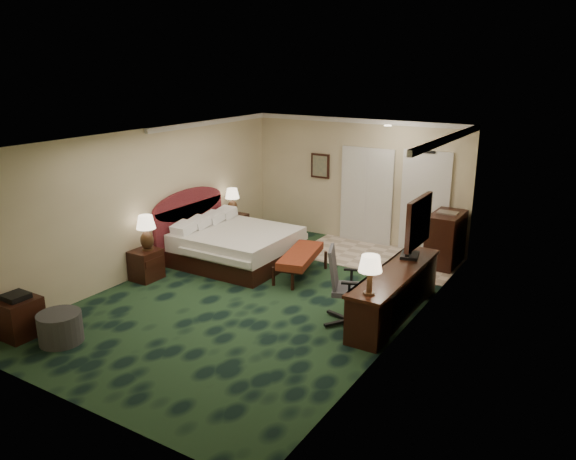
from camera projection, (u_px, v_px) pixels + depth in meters
The scene contains 26 objects.
floor at pixel (262, 296), 9.58m from camera, with size 5.00×7.50×0.00m, color black.
ceiling at pixel (259, 138), 8.80m from camera, with size 5.00×7.50×0.00m, color white.
wall_back at pixel (357, 181), 12.25m from camera, with size 5.00×0.00×2.70m, color beige.
wall_front at pixel (67, 300), 6.13m from camera, with size 5.00×0.00×2.70m, color beige.
wall_left at pixel (150, 201), 10.44m from camera, with size 0.00×7.50×2.70m, color beige.
wall_right at pixel (406, 246), 7.94m from camera, with size 0.00×7.50×2.70m, color beige.
crown_molding at pixel (259, 141), 8.81m from camera, with size 5.00×7.50×0.10m, color silver, non-canonical shape.
tile_patch at pixel (377, 257), 11.49m from camera, with size 3.20×1.70×0.01m, color tan.
headboard at pixel (190, 223), 11.42m from camera, with size 0.12×2.00×1.40m, color #491115, non-canonical shape.
entry_door at pixel (425, 203), 11.53m from camera, with size 1.02×0.06×2.18m, color silver.
closet_doors at pixel (366, 196), 12.18m from camera, with size 1.20×0.06×2.10m, color beige.
wall_art at pixel (320, 166), 12.60m from camera, with size 0.45×0.06×0.55m, color #4E5C55.
wall_mirror at pixel (419, 222), 8.39m from camera, with size 0.05×0.95×0.75m, color white.
bed at pixel (237, 247), 11.11m from camera, with size 2.08×1.93×0.66m, color silver.
nightstand_near at pixel (146, 265), 10.27m from camera, with size 0.45×0.51×0.56m, color black.
nightstand_far at pixel (233, 229), 12.37m from camera, with size 0.50×0.58×0.63m, color black.
lamp_near at pixel (146, 233), 10.12m from camera, with size 0.35×0.35×0.65m, color black, non-canonical shape.
lamp_far at pixel (232, 201), 12.24m from camera, with size 0.31×0.31×0.58m, color black, non-canonical shape.
bed_bench at pixel (301, 264), 10.39m from camera, with size 0.50×1.44×0.49m, color maroon.
ottoman at pixel (60, 328), 7.97m from camera, with size 0.62×0.62×0.44m, color #2E2E2E.
side_table at pixel (19, 317), 8.13m from camera, with size 0.54×0.54×0.58m, color black.
desk at pixel (395, 293), 8.76m from camera, with size 0.57×2.63×0.76m, color black.
tv at pixel (411, 234), 9.14m from camera, with size 0.08×1.00×0.78m, color black.
desk_lamp at pixel (370, 275), 7.69m from camera, with size 0.33×0.33×0.58m, color black, non-canonical shape.
desk_chair at pixel (350, 286), 8.45m from camera, with size 0.70×0.65×1.20m, color #48484A, non-canonical shape.
minibar at pixel (445, 239), 10.95m from camera, with size 0.55×0.99×1.04m, color black.
Camera 1 is at (5.02, -7.30, 3.85)m, focal length 35.00 mm.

